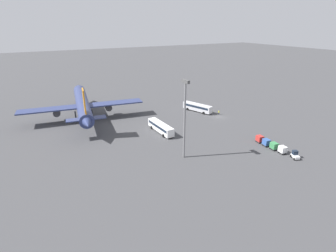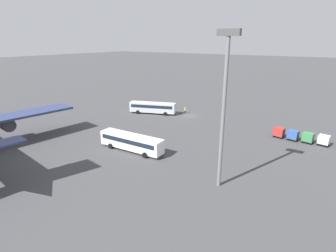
# 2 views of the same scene
# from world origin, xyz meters

# --- Properties ---
(ground_plane) EXTENTS (600.00, 600.00, 0.00)m
(ground_plane) POSITION_xyz_m (0.00, 0.00, 0.00)
(ground_plane) COLOR #424244
(shuttle_bus_near) EXTENTS (12.73, 6.70, 3.05)m
(shuttle_bus_near) POSITION_xyz_m (9.41, 3.28, 1.84)
(shuttle_bus_near) COLOR silver
(shuttle_bus_near) RESTS_ON ground
(shuttle_bus_far) EXTENTS (12.88, 3.27, 3.01)m
(shuttle_bus_far) POSITION_xyz_m (-2.55, 25.94, 1.82)
(shuttle_bus_far) COLOR white
(shuttle_bus_far) RESTS_ON ground
(worker_person) EXTENTS (0.38, 0.38, 1.74)m
(worker_person) POSITION_xyz_m (1.99, -1.67, 0.87)
(worker_person) COLOR #1E1E2D
(worker_person) RESTS_ON ground
(cargo_cart_white) EXTENTS (2.25, 1.99, 2.06)m
(cargo_cart_white) POSITION_xyz_m (-31.79, 3.86, 1.19)
(cargo_cart_white) COLOR #38383D
(cargo_cart_white) RESTS_ON ground
(cargo_cart_green) EXTENTS (2.25, 1.99, 2.06)m
(cargo_cart_green) POSITION_xyz_m (-29.08, 4.03, 1.19)
(cargo_cart_green) COLOR #38383D
(cargo_cart_green) RESTS_ON ground
(cargo_cart_blue) EXTENTS (2.25, 1.99, 2.06)m
(cargo_cart_blue) POSITION_xyz_m (-26.37, 4.08, 1.19)
(cargo_cart_blue) COLOR #38383D
(cargo_cart_blue) RESTS_ON ground
(cargo_cart_red) EXTENTS (2.25, 1.99, 2.06)m
(cargo_cart_red) POSITION_xyz_m (-23.67, 3.84, 1.19)
(cargo_cart_red) COLOR #38383D
(cargo_cart_red) RESTS_ON ground
(light_pole) EXTENTS (2.80, 0.70, 20.64)m
(light_pole) POSITION_xyz_m (-20.70, 28.49, 12.40)
(light_pole) COLOR slate
(light_pole) RESTS_ON ground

